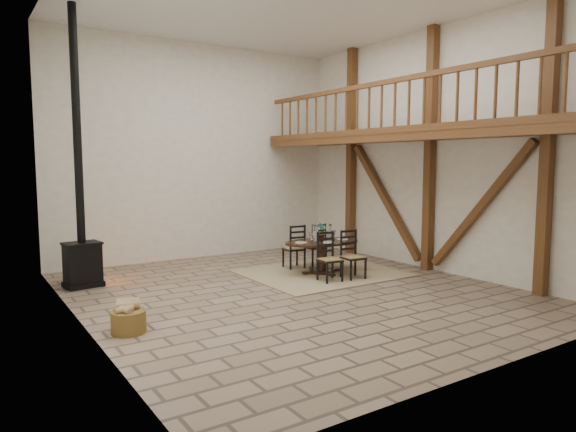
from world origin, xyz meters
TOP-DOWN VIEW (x-y plane):
  - ground at (0.00, 0.00)m, footprint 8.00×8.00m
  - room_shell at (1.19, 0.00)m, footprint 7.02×8.02m
  - rug at (1.30, 0.91)m, footprint 3.00×2.50m
  - dining_table at (1.30, 0.91)m, footprint 1.70×1.88m
  - wood_stove at (-3.01, 2.40)m, footprint 0.69×0.56m
  - log_basket at (-3.05, -0.61)m, footprint 0.46×0.46m
  - log_stack at (-3.01, -0.46)m, footprint 0.37×0.37m

SIDE VIEW (x-z plane):
  - ground at x=0.00m, z-range 0.00..0.00m
  - rug at x=1.30m, z-range 0.00..0.02m
  - log_basket at x=-3.05m, z-range -0.03..0.35m
  - log_stack at x=-3.01m, z-range 0.00..0.41m
  - dining_table at x=1.30m, z-range -0.13..0.92m
  - wood_stove at x=-3.01m, z-range -1.37..3.63m
  - room_shell at x=1.19m, z-range 0.51..5.52m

